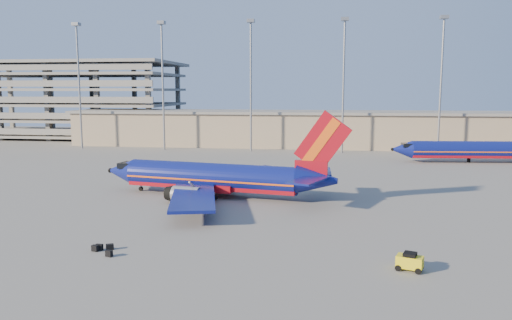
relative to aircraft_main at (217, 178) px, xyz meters
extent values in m
plane|color=slate|center=(2.22, 1.54, -2.40)|extent=(220.00, 220.00, 0.00)
cube|color=#9E846D|center=(12.22, 59.54, 1.60)|extent=(120.00, 15.00, 8.00)
cube|color=slate|center=(12.22, 59.54, 5.80)|extent=(122.00, 16.00, 0.60)
cube|color=slate|center=(-59.78, 75.54, -1.40)|extent=(60.00, 30.00, 0.70)
cube|color=slate|center=(-59.78, 75.54, 2.80)|extent=(60.00, 30.00, 0.70)
cube|color=slate|center=(-59.78, 75.54, 7.00)|extent=(60.00, 30.00, 0.70)
cube|color=slate|center=(-59.78, 75.54, 11.20)|extent=(60.00, 30.00, 0.70)
cube|color=slate|center=(-59.78, 75.54, 15.40)|extent=(60.00, 30.00, 0.70)
cube|color=slate|center=(-59.78, 75.54, 18.60)|extent=(62.00, 32.00, 0.80)
cube|color=slate|center=(-59.78, 88.54, 8.10)|extent=(1.20, 1.20, 21.00)
cylinder|color=gray|center=(-42.78, 47.54, 11.60)|extent=(0.44, 0.44, 28.00)
cube|color=gray|center=(-42.78, 47.54, 25.90)|extent=(1.60, 1.60, 0.70)
cylinder|color=gray|center=(-22.78, 47.54, 11.60)|extent=(0.44, 0.44, 28.00)
cube|color=gray|center=(-22.78, 47.54, 25.90)|extent=(1.60, 1.60, 0.70)
cylinder|color=gray|center=(-2.78, 47.54, 11.60)|extent=(0.44, 0.44, 28.00)
cube|color=gray|center=(-2.78, 47.54, 25.90)|extent=(1.60, 1.60, 0.70)
cylinder|color=gray|center=(17.22, 47.54, 11.60)|extent=(0.44, 0.44, 28.00)
cube|color=gray|center=(17.22, 47.54, 25.90)|extent=(1.60, 1.60, 0.70)
cylinder|color=gray|center=(37.22, 47.54, 11.60)|extent=(0.44, 0.44, 28.00)
cube|color=gray|center=(37.22, 47.54, 25.90)|extent=(1.60, 1.60, 0.70)
cylinder|color=navy|center=(-0.78, 0.14, 0.15)|extent=(22.96, 7.52, 3.50)
cube|color=#A50D18|center=(-0.78, 0.14, -0.75)|extent=(22.84, 6.87, 1.23)
cube|color=#FF5D15|center=(-0.78, 0.14, -0.08)|extent=(22.97, 7.55, 0.21)
cone|color=navy|center=(-13.90, 2.54, 0.15)|extent=(4.54, 4.16, 3.50)
cube|color=black|center=(-12.69, 2.32, 1.05)|extent=(2.67, 2.83, 0.76)
cone|color=navy|center=(12.80, -2.34, 0.48)|extent=(5.47, 4.33, 3.50)
cube|color=#A50D18|center=(12.06, -2.20, 1.76)|extent=(4.00, 1.22, 2.08)
cube|color=#A50D18|center=(13.36, -2.44, 5.07)|extent=(6.88, 1.54, 7.55)
cube|color=#FF5D15|center=(13.17, -2.40, 5.07)|extent=(4.62, 1.22, 5.92)
cube|color=navy|center=(13.01, 0.90, 1.00)|extent=(3.01, 6.13, 0.21)
cube|color=navy|center=(11.85, -5.43, 1.00)|extent=(4.93, 6.68, 0.21)
cube|color=navy|center=(2.11, 8.08, -0.70)|extent=(12.17, 14.77, 0.33)
cube|color=navy|center=(-0.88, -8.30, -0.70)|extent=(8.06, 15.36, 0.33)
cube|color=#A50D18|center=(-0.32, 0.06, -1.12)|extent=(6.24, 4.65, 0.95)
cylinder|color=gray|center=(-1.02, 5.19, -1.31)|extent=(3.71, 2.57, 1.99)
cylinder|color=gray|center=(-2.78, -4.49, -1.31)|extent=(3.71, 2.57, 1.99)
cylinder|color=gray|center=(-11.02, 2.01, -1.88)|extent=(0.26, 0.26, 1.04)
cylinder|color=black|center=(-11.02, 2.01, -2.10)|extent=(0.64, 0.34, 0.61)
cylinder|color=black|center=(1.05, 2.31, -2.00)|extent=(0.87, 0.65, 0.79)
cylinder|color=black|center=(0.17, -2.53, -2.00)|extent=(0.87, 0.65, 0.79)
cylinder|color=navy|center=(40.49, 36.07, 0.01)|extent=(21.64, 5.22, 3.30)
cube|color=#A50D18|center=(40.49, 36.07, -0.84)|extent=(21.58, 4.60, 1.16)
cube|color=#FF5D15|center=(40.49, 36.07, -0.21)|extent=(21.64, 5.25, 0.20)
cone|color=navy|center=(27.95, 34.94, 0.01)|extent=(4.03, 3.63, 3.30)
cube|color=black|center=(29.11, 35.04, 0.86)|extent=(2.34, 2.51, 0.71)
cylinder|color=black|center=(40.49, 36.07, -2.00)|extent=(0.68, 0.68, 0.80)
cube|color=yellow|center=(20.22, -24.01, -1.71)|extent=(2.19, 1.69, 0.92)
cube|color=black|center=(20.22, -24.01, -1.16)|extent=(1.20, 1.26, 0.32)
cylinder|color=black|center=(19.70, -23.29, -2.16)|extent=(0.51, 0.32, 0.48)
cylinder|color=black|center=(19.36, -24.24, -2.16)|extent=(0.51, 0.32, 0.48)
cylinder|color=black|center=(21.08, -23.78, -2.16)|extent=(0.51, 0.32, 0.48)
cylinder|color=black|center=(20.74, -24.73, -2.16)|extent=(0.51, 0.32, 0.48)
cube|color=black|center=(-5.51, -23.05, -2.13)|extent=(0.63, 0.47, 0.53)
cube|color=black|center=(-5.28, -22.74, -2.13)|extent=(0.63, 0.33, 0.54)
cube|color=black|center=(-3.75, -24.18, -2.14)|extent=(0.65, 0.48, 0.53)
cube|color=black|center=(-4.45, -22.46, -2.15)|extent=(0.75, 0.65, 0.50)
camera|label=1|loc=(13.75, -61.59, 11.22)|focal=35.00mm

